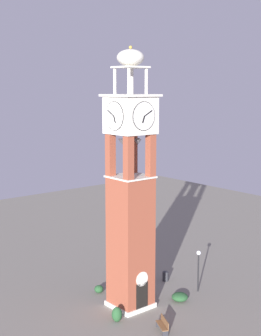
{
  "coord_description": "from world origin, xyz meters",
  "views": [
    {
      "loc": [
        -22.56,
        -27.28,
        16.35
      ],
      "look_at": [
        0.0,
        0.0,
        10.6
      ],
      "focal_mm": 53.04,
      "sensor_mm": 36.0,
      "label": 1
    }
  ],
  "objects_px": {
    "clock_tower": "(131,202)",
    "trash_bin": "(165,276)",
    "park_bench": "(163,325)",
    "lamp_post": "(198,263)"
  },
  "relations": [
    {
      "from": "clock_tower",
      "to": "trash_bin",
      "type": "bearing_deg",
      "value": 19.33
    },
    {
      "from": "park_bench",
      "to": "lamp_post",
      "type": "distance_m",
      "value": 7.74
    },
    {
      "from": "lamp_post",
      "to": "trash_bin",
      "type": "bearing_deg",
      "value": 98.48
    },
    {
      "from": "clock_tower",
      "to": "park_bench",
      "type": "bearing_deg",
      "value": -100.8
    },
    {
      "from": "park_bench",
      "to": "trash_bin",
      "type": "relative_size",
      "value": 2.04
    },
    {
      "from": "trash_bin",
      "to": "clock_tower",
      "type": "bearing_deg",
      "value": -160.67
    },
    {
      "from": "clock_tower",
      "to": "lamp_post",
      "type": "distance_m",
      "value": 8.32
    },
    {
      "from": "clock_tower",
      "to": "lamp_post",
      "type": "bearing_deg",
      "value": -12.94
    },
    {
      "from": "clock_tower",
      "to": "park_bench",
      "type": "xyz_separation_m",
      "value": [
        -0.86,
        -4.48,
        -7.56
      ]
    },
    {
      "from": "trash_bin",
      "to": "lamp_post",
      "type": "bearing_deg",
      "value": -81.52
    }
  ]
}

